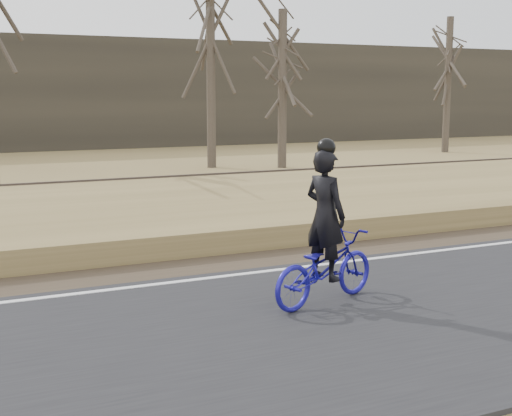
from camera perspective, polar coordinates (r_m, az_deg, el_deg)
name	(u,v)px	position (r m, az deg, el deg)	size (l,w,h in m)	color
ground	(94,300)	(10.89, -12.81, -7.16)	(120.00, 120.00, 0.00)	#947F4B
road	(143,353)	(8.57, -9.04, -11.36)	(120.00, 6.00, 0.06)	black
edge_line	(91,292)	(11.06, -13.05, -6.56)	(120.00, 0.12, 0.01)	silver
shoulder	(78,279)	(12.02, -14.09, -5.56)	(120.00, 1.60, 0.04)	#473A2B
embankment	(46,235)	(14.86, -16.43, -2.06)	(120.00, 5.00, 0.44)	#947F4B
ballast	(21,207)	(18.57, -18.31, 0.06)	(120.00, 3.00, 0.45)	slate
railroad	(20,195)	(18.52, -18.36, 0.99)	(120.00, 2.40, 0.29)	black
cyclist	(325,252)	(10.13, 5.52, -3.50)	(2.07, 1.24, 2.34)	#1A1591
bare_tree_center	(211,54)	(29.17, -3.65, 12.21)	(0.36, 0.36, 9.13)	#4F4539
bare_tree_right	(282,90)	(29.04, 2.12, 9.44)	(0.36, 0.36, 6.30)	#4F4539
bare_tree_far_right	(448,85)	(38.02, 15.08, 9.46)	(0.36, 0.36, 6.81)	#4F4539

